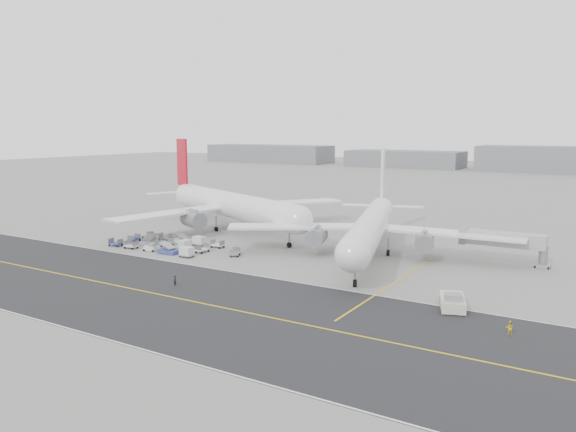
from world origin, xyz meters
The scene contains 11 objects.
ground centered at (0.00, 0.00, 0.00)m, with size 700.00×700.00×0.00m, color gray.
taxiway centered at (5.02, -17.98, 0.01)m, with size 220.00×59.00×0.03m.
horizon_buildings centered at (30.00, 260.00, 0.00)m, with size 520.00×28.00×28.00m, color slate, non-canonical shape.
airliner_a centered at (-19.27, 28.77, 6.01)m, with size 57.13×55.83×20.86m.
airliner_b centered at (19.21, 21.41, 5.54)m, with size 53.00×54.09×19.23m.
pushback_tug centered at (41.07, -2.58, 0.98)m, with size 4.92×8.40×2.39m.
jet_bridge centered at (41.76, 27.53, 4.01)m, with size 15.25×3.20×5.75m.
gse_cluster centered at (-18.75, 6.92, 0.00)m, with size 26.94×16.76×1.99m, color gray, non-canonical shape.
stray_dolly centered at (-1.99, 7.44, 0.00)m, with size 1.52×2.47×1.52m, color silver, non-canonical shape.
ground_crew_a centered at (2.45, -13.62, 0.84)m, with size 0.61×0.40×1.68m, color black.
ground_crew_b centered at (49.26, -8.55, 0.83)m, with size 0.80×0.63×1.65m, color yellow.
Camera 1 is at (59.64, -74.67, 23.52)m, focal length 35.00 mm.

